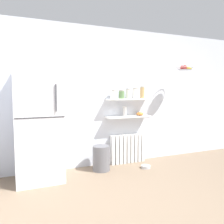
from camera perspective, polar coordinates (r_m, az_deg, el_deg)
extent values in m
plane|color=#7A6651|center=(3.50, 9.87, -18.86)|extent=(7.04, 7.04, 0.00)
cube|color=silver|center=(4.57, -0.55, 3.65)|extent=(7.04, 0.10, 2.60)
cube|color=silver|center=(3.89, -17.42, -3.45)|extent=(0.71, 0.68, 1.71)
cube|color=#262628|center=(3.53, -16.93, -1.30)|extent=(0.70, 0.01, 0.01)
cylinder|color=#4C4C51|center=(3.52, -13.34, 3.35)|extent=(0.02, 0.02, 0.40)
cube|color=white|center=(4.60, 0.12, -9.21)|extent=(0.06, 0.12, 0.56)
cube|color=white|center=(4.63, 1.06, -9.11)|extent=(0.06, 0.12, 0.56)
cube|color=white|center=(4.66, 1.99, -9.01)|extent=(0.06, 0.12, 0.56)
cube|color=white|center=(4.70, 2.90, -8.91)|extent=(0.06, 0.12, 0.56)
cube|color=white|center=(4.73, 3.79, -8.81)|extent=(0.06, 0.12, 0.56)
cube|color=white|center=(4.77, 4.67, -8.70)|extent=(0.06, 0.12, 0.56)
cube|color=white|center=(4.81, 5.54, -8.60)|extent=(0.06, 0.12, 0.56)
cube|color=white|center=(4.84, 6.40, -8.50)|extent=(0.06, 0.12, 0.56)
cube|color=white|center=(4.88, 7.24, -8.39)|extent=(0.06, 0.12, 0.56)
cube|color=white|center=(4.59, 4.01, -1.15)|extent=(0.89, 0.22, 0.02)
cube|color=white|center=(4.57, 4.04, 3.09)|extent=(0.89, 0.22, 0.02)
cylinder|color=silver|center=(4.44, 0.56, 4.19)|extent=(0.11, 0.11, 0.15)
cylinder|color=gray|center=(4.44, 0.57, 5.31)|extent=(0.10, 0.10, 0.02)
cylinder|color=#5B7F4C|center=(4.50, 2.33, 4.14)|extent=(0.11, 0.11, 0.14)
cylinder|color=gray|center=(4.50, 2.33, 5.18)|extent=(0.10, 0.10, 0.02)
cylinder|color=silver|center=(4.57, 4.04, 4.33)|extent=(0.11, 0.11, 0.17)
cylinder|color=gray|center=(4.57, 4.05, 5.53)|extent=(0.10, 0.10, 0.02)
cylinder|color=silver|center=(4.64, 5.71, 4.44)|extent=(0.12, 0.12, 0.19)
cylinder|color=gray|center=(4.64, 5.72, 5.73)|extent=(0.11, 0.11, 0.02)
cylinder|color=tan|center=(4.71, 7.32, 4.59)|extent=(0.09, 0.09, 0.22)
cylinder|color=gray|center=(4.71, 7.34, 6.02)|extent=(0.08, 0.08, 0.02)
cylinder|color=#B2ADA8|center=(4.54, 3.06, 0.17)|extent=(0.08, 0.08, 0.19)
ellipsoid|color=orange|center=(4.71, 6.77, -0.45)|extent=(0.15, 0.15, 0.07)
cylinder|color=slate|center=(4.29, -2.61, -11.07)|extent=(0.31, 0.31, 0.45)
cylinder|color=#B7B7BC|center=(4.50, 8.16, -12.95)|extent=(0.17, 0.17, 0.05)
torus|color=#B2B2B7|center=(4.96, 17.14, 10.19)|extent=(0.33, 0.33, 0.01)
cylinder|color=#A8A8AD|center=(4.95, 17.12, 9.73)|extent=(0.27, 0.27, 0.01)
sphere|color=#7FAD38|center=(4.99, 17.44, 10.19)|extent=(0.08, 0.08, 0.08)
sphere|color=red|center=(4.96, 16.55, 10.24)|extent=(0.08, 0.08, 0.08)
sphere|color=red|center=(4.92, 17.17, 10.30)|extent=(0.08, 0.08, 0.08)
ellipsoid|color=yellow|center=(4.96, 17.73, 10.12)|extent=(0.15, 0.16, 0.08)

